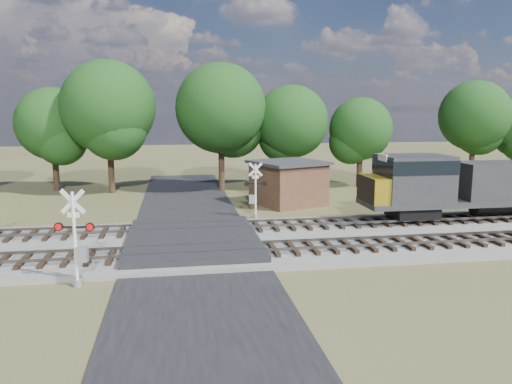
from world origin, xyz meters
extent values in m
plane|color=#464625|center=(0.00, 0.00, 0.00)|extent=(160.00, 160.00, 0.00)
cube|color=gray|center=(10.00, 0.50, 0.15)|extent=(140.00, 10.00, 0.30)
cube|color=black|center=(0.00, 0.00, 0.04)|extent=(7.00, 60.00, 0.08)
cube|color=#262628|center=(0.00, 0.50, 0.32)|extent=(7.00, 9.00, 0.62)
cube|color=black|center=(2.00, -2.00, 0.39)|extent=(44.00, 2.60, 0.18)
cube|color=#59544C|center=(10.00, -2.72, 0.55)|extent=(140.00, 0.08, 0.15)
cube|color=#59544C|center=(10.00, -1.28, 0.55)|extent=(140.00, 0.08, 0.15)
cube|color=black|center=(2.00, 3.00, 0.39)|extent=(44.00, 2.60, 0.18)
cube|color=#59544C|center=(10.00, 2.28, 0.55)|extent=(140.00, 0.08, 0.15)
cube|color=#59544C|center=(10.00, 3.72, 0.55)|extent=(140.00, 0.08, 0.15)
cylinder|color=silver|center=(-5.04, -5.02, 2.03)|extent=(0.14, 0.14, 4.07)
cylinder|color=gray|center=(-5.04, -5.02, 0.15)|extent=(0.37, 0.37, 0.31)
cube|color=silver|center=(-5.04, -5.02, 3.66)|extent=(1.05, 0.25, 1.06)
cube|color=silver|center=(-5.04, -5.02, 3.66)|extent=(1.05, 0.25, 1.06)
cube|color=silver|center=(-5.04, -5.02, 3.10)|extent=(0.50, 0.13, 0.22)
cube|color=black|center=(-5.04, -5.02, 2.59)|extent=(1.61, 0.38, 0.06)
cylinder|color=red|center=(-5.69, -4.89, 2.59)|extent=(0.38, 0.17, 0.37)
cylinder|color=red|center=(-4.39, -5.15, 2.59)|extent=(0.38, 0.17, 0.37)
cube|color=gray|center=(-4.79, -5.07, 1.42)|extent=(0.51, 0.39, 0.66)
cylinder|color=silver|center=(4.54, 7.07, 1.87)|extent=(0.13, 0.13, 3.74)
cylinder|color=gray|center=(4.54, 7.07, 0.14)|extent=(0.34, 0.34, 0.28)
cube|color=silver|center=(4.54, 7.07, 3.37)|extent=(0.97, 0.22, 0.98)
cube|color=silver|center=(4.54, 7.07, 3.37)|extent=(0.97, 0.22, 0.98)
cube|color=silver|center=(4.54, 7.07, 2.85)|extent=(0.46, 0.12, 0.21)
cube|color=black|center=(4.54, 7.07, 2.39)|extent=(1.48, 0.34, 0.06)
cylinder|color=red|center=(5.14, 6.95, 2.39)|extent=(0.35, 0.16, 0.34)
cylinder|color=red|center=(3.95, 7.19, 2.39)|extent=(0.35, 0.16, 0.34)
cube|color=gray|center=(4.31, 7.12, 1.31)|extent=(0.47, 0.36, 0.61)
cube|color=#4A2B1F|center=(7.89, 11.66, 1.59)|extent=(5.91, 5.91, 3.19)
cube|color=#2D2D2F|center=(7.89, 11.66, 3.30)|extent=(6.50, 6.50, 0.23)
cylinder|color=black|center=(-11.66, 21.65, 2.34)|extent=(0.56, 0.56, 4.69)
sphere|color=#1B3C13|center=(-11.66, 21.65, 6.09)|extent=(6.56, 6.56, 6.56)
cylinder|color=black|center=(-6.49, 19.50, 2.92)|extent=(0.56, 0.56, 5.83)
sphere|color=#1B3C13|center=(-6.49, 19.50, 7.58)|extent=(8.17, 8.17, 8.17)
cylinder|color=black|center=(3.32, 18.89, 2.88)|extent=(0.56, 0.56, 5.76)
sphere|color=#1B3C13|center=(3.32, 18.89, 7.49)|extent=(8.07, 8.07, 8.07)
cylinder|color=black|center=(9.88, 19.22, 2.41)|extent=(0.56, 0.56, 4.82)
sphere|color=#1B3C13|center=(9.88, 19.22, 6.26)|extent=(6.75, 6.75, 6.75)
cylinder|color=black|center=(16.71, 19.47, 2.13)|extent=(0.56, 0.56, 4.27)
sphere|color=#1B3C13|center=(16.71, 19.47, 5.55)|extent=(5.98, 5.98, 5.98)
cylinder|color=black|center=(29.92, 21.69, 2.59)|extent=(0.56, 0.56, 5.17)
sphere|color=#1B3C13|center=(29.92, 21.69, 6.73)|extent=(7.24, 7.24, 7.24)
camera|label=1|loc=(-0.84, -26.12, 7.42)|focal=35.00mm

